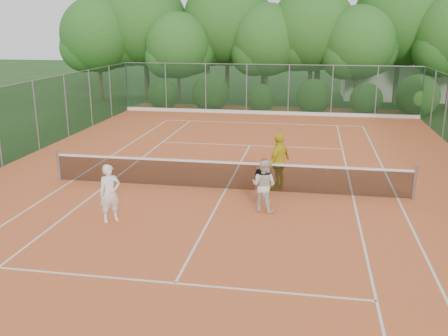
# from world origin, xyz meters

# --- Properties ---
(ground) EXTENTS (120.00, 120.00, 0.00)m
(ground) POSITION_xyz_m (0.00, 0.00, 0.00)
(ground) COLOR #1F4217
(ground) RESTS_ON ground
(clay_court) EXTENTS (18.00, 36.00, 0.02)m
(clay_court) POSITION_xyz_m (0.00, 0.00, 0.01)
(clay_court) COLOR #DA6532
(clay_court) RESTS_ON ground
(club_building) EXTENTS (8.00, 5.00, 3.00)m
(club_building) POSITION_xyz_m (9.00, 24.00, 1.50)
(club_building) COLOR beige
(club_building) RESTS_ON ground
(tennis_net) EXTENTS (11.97, 0.10, 1.10)m
(tennis_net) POSITION_xyz_m (0.00, 0.00, 0.53)
(tennis_net) COLOR gray
(tennis_net) RESTS_ON clay_court
(player_white) EXTENTS (0.70, 0.67, 1.62)m
(player_white) POSITION_xyz_m (-2.68, -3.30, 0.83)
(player_white) COLOR white
(player_white) RESTS_ON clay_court
(player_center_grp) EXTENTS (0.92, 0.83, 1.59)m
(player_center_grp) POSITION_xyz_m (1.41, -1.77, 0.81)
(player_center_grp) COLOR silver
(player_center_grp) RESTS_ON clay_court
(player_yellow) EXTENTS (0.93, 1.20, 1.90)m
(player_yellow) POSITION_xyz_m (1.71, 0.27, 0.97)
(player_yellow) COLOR yellow
(player_yellow) RESTS_ON clay_court
(ball_hopper) EXTENTS (0.42, 0.42, 0.96)m
(ball_hopper) POSITION_xyz_m (1.30, -0.94, 0.78)
(ball_hopper) COLOR gray
(ball_hopper) RESTS_ON clay_court
(stray_ball_a) EXTENTS (0.07, 0.07, 0.07)m
(stray_ball_a) POSITION_xyz_m (1.11, 10.71, 0.05)
(stray_ball_a) COLOR #A9C92E
(stray_ball_a) RESTS_ON clay_court
(stray_ball_b) EXTENTS (0.07, 0.07, 0.07)m
(stray_ball_b) POSITION_xyz_m (-0.16, 12.76, 0.05)
(stray_ball_b) COLOR yellow
(stray_ball_b) RESTS_ON clay_court
(stray_ball_c) EXTENTS (0.07, 0.07, 0.07)m
(stray_ball_c) POSITION_xyz_m (2.26, 11.38, 0.05)
(stray_ball_c) COLOR yellow
(stray_ball_c) RESTS_ON clay_court
(court_markings) EXTENTS (11.03, 23.83, 0.01)m
(court_markings) POSITION_xyz_m (0.00, 0.00, 0.02)
(court_markings) COLOR white
(court_markings) RESTS_ON clay_court
(fence_back) EXTENTS (18.07, 0.07, 3.00)m
(fence_back) POSITION_xyz_m (0.00, 15.00, 1.52)
(fence_back) COLOR #19381E
(fence_back) RESTS_ON clay_court
(tropical_treeline) EXTENTS (32.10, 8.49, 15.03)m
(tropical_treeline) POSITION_xyz_m (1.43, 20.22, 5.11)
(tropical_treeline) COLOR brown
(tropical_treeline) RESTS_ON ground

